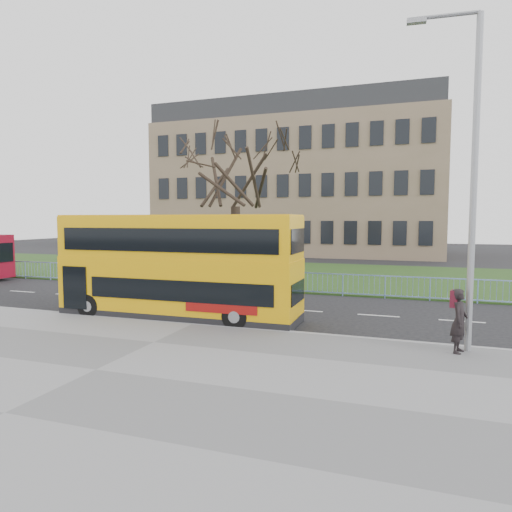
# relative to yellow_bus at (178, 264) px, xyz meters

# --- Properties ---
(ground) EXTENTS (120.00, 120.00, 0.00)m
(ground) POSITION_rel_yellow_bus_xyz_m (1.16, 0.51, -2.08)
(ground) COLOR black
(ground) RESTS_ON ground
(pavement) EXTENTS (80.00, 10.50, 0.12)m
(pavement) POSITION_rel_yellow_bus_xyz_m (1.16, -6.24, -2.02)
(pavement) COLOR slate
(pavement) RESTS_ON ground
(kerb) EXTENTS (80.00, 0.20, 0.14)m
(kerb) POSITION_rel_yellow_bus_xyz_m (1.16, -1.04, -2.01)
(kerb) COLOR gray
(kerb) RESTS_ON ground
(grass_verge) EXTENTS (80.00, 15.40, 0.08)m
(grass_verge) POSITION_rel_yellow_bus_xyz_m (1.16, 14.81, -2.04)
(grass_verge) COLOR #233914
(grass_verge) RESTS_ON ground
(guard_railing) EXTENTS (40.00, 0.12, 1.10)m
(guard_railing) POSITION_rel_yellow_bus_xyz_m (1.16, 7.11, -1.53)
(guard_railing) COLOR #7A9AD8
(guard_railing) RESTS_ON ground
(bare_tree) EXTENTS (7.41, 7.41, 10.58)m
(bare_tree) POSITION_rel_yellow_bus_xyz_m (-1.84, 10.51, 3.29)
(bare_tree) COLOR black
(bare_tree) RESTS_ON grass_verge
(civic_building) EXTENTS (30.00, 15.00, 14.00)m
(civic_building) POSITION_rel_yellow_bus_xyz_m (-3.84, 35.51, 4.92)
(civic_building) COLOR #7D694F
(civic_building) RESTS_ON ground
(yellow_bus) EXTENTS (9.29, 2.32, 3.88)m
(yellow_bus) POSITION_rel_yellow_bus_xyz_m (0.00, 0.00, 0.00)
(yellow_bus) COLOR #E8A709
(yellow_bus) RESTS_ON ground
(pedestrian) EXTENTS (0.57, 0.73, 1.77)m
(pedestrian) POSITION_rel_yellow_bus_xyz_m (9.63, -1.78, -1.08)
(pedestrian) COLOR black
(pedestrian) RESTS_ON pavement
(street_lamp) EXTENTS (1.94, 0.32, 9.15)m
(street_lamp) POSITION_rel_yellow_bus_xyz_m (9.78, -1.49, 3.05)
(street_lamp) COLOR #92959A
(street_lamp) RESTS_ON pavement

